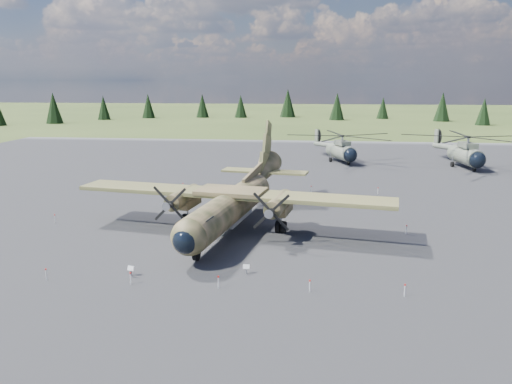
# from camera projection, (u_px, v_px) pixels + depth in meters

# --- Properties ---
(ground) EXTENTS (500.00, 500.00, 0.00)m
(ground) POSITION_uv_depth(u_px,v_px,m) (224.00, 228.00, 46.29)
(ground) COLOR #505D29
(ground) RESTS_ON ground
(apron) EXTENTS (120.00, 120.00, 0.04)m
(apron) POSITION_uv_depth(u_px,v_px,m) (239.00, 203.00, 55.99)
(apron) COLOR #58585D
(apron) RESTS_ON ground
(transport_plane) EXTENTS (29.31, 26.40, 9.65)m
(transport_plane) POSITION_uv_depth(u_px,v_px,m) (235.00, 198.00, 46.04)
(transport_plane) COLOR #373A1F
(transport_plane) RESTS_ON ground
(helicopter_near) EXTENTS (23.77, 23.77, 4.66)m
(helicopter_near) POSITION_uv_depth(u_px,v_px,m) (341.00, 143.00, 82.47)
(helicopter_near) COLOR slate
(helicopter_near) RESTS_ON ground
(helicopter_mid) EXTENTS (22.79, 24.91, 5.08)m
(helicopter_mid) POSITION_uv_depth(u_px,v_px,m) (466.00, 145.00, 77.14)
(helicopter_mid) COLOR slate
(helicopter_mid) RESTS_ON ground
(info_placard_left) EXTENTS (0.52, 0.32, 0.76)m
(info_placard_left) POSITION_uv_depth(u_px,v_px,m) (131.00, 269.00, 34.91)
(info_placard_left) COLOR gray
(info_placard_left) RESTS_ON ground
(info_placard_right) EXTENTS (0.47, 0.21, 0.73)m
(info_placard_right) POSITION_uv_depth(u_px,v_px,m) (246.00, 268.00, 35.27)
(info_placard_right) COLOR gray
(info_placard_right) RESTS_ON ground
(barrier_fence) EXTENTS (33.12, 29.62, 0.85)m
(barrier_fence) POSITION_uv_depth(u_px,v_px,m) (219.00, 223.00, 46.16)
(barrier_fence) COLOR silver
(barrier_fence) RESTS_ON ground
(treeline) EXTENTS (286.82, 286.35, 10.94)m
(treeline) POSITION_uv_depth(u_px,v_px,m) (200.00, 179.00, 45.40)
(treeline) COLOR black
(treeline) RESTS_ON ground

